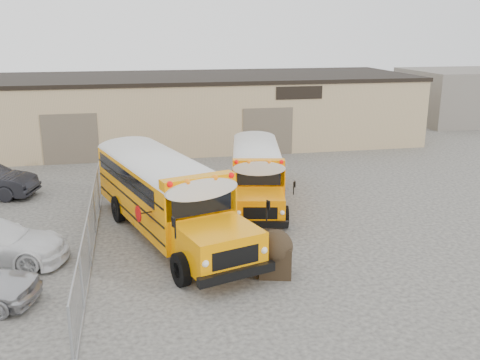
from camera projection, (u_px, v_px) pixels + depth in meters
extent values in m
plane|color=#373532|center=(263.00, 253.00, 19.29)|extent=(120.00, 120.00, 0.00)
cube|color=tan|center=(195.00, 110.00, 37.52)|extent=(30.00, 10.00, 4.50)
cube|color=black|center=(194.00, 77.00, 36.89)|extent=(30.20, 10.20, 0.25)
cube|color=black|center=(299.00, 93.00, 33.48)|extent=(3.00, 0.08, 0.80)
cube|color=#6A5D4B|center=(71.00, 139.00, 31.47)|extent=(3.20, 0.08, 3.00)
cube|color=#6A5D4B|center=(268.00, 132.00, 33.76)|extent=(3.20, 0.08, 3.00)
cylinder|color=#92959A|center=(71.00, 341.00, 12.24)|extent=(0.07, 0.07, 1.80)
cylinder|color=#92959A|center=(82.00, 282.00, 15.07)|extent=(0.07, 0.07, 1.80)
cylinder|color=#92959A|center=(89.00, 242.00, 17.89)|extent=(0.07, 0.07, 1.80)
cylinder|color=#92959A|center=(94.00, 213.00, 20.72)|extent=(0.07, 0.07, 1.80)
cylinder|color=#92959A|center=(98.00, 191.00, 23.55)|extent=(0.07, 0.07, 1.80)
cylinder|color=#92959A|center=(101.00, 173.00, 26.38)|extent=(0.07, 0.07, 1.80)
cylinder|color=#92959A|center=(104.00, 159.00, 29.21)|extent=(0.07, 0.07, 1.80)
cylinder|color=#92959A|center=(93.00, 191.00, 20.48)|extent=(0.05, 18.00, 0.05)
cylinder|color=#92959A|center=(96.00, 233.00, 20.96)|extent=(0.05, 18.00, 0.05)
cube|color=#92959A|center=(94.00, 213.00, 20.72)|extent=(0.02, 18.00, 1.70)
cube|color=slate|center=(468.00, 96.00, 45.88)|extent=(10.00, 8.00, 4.40)
cube|color=#FF9400|center=(114.00, 157.00, 26.55)|extent=(4.95, 8.45, 2.17)
cube|color=#FF9400|center=(150.00, 193.00, 22.33)|extent=(2.92, 2.92, 1.21)
cube|color=black|center=(139.00, 162.00, 23.02)|extent=(2.08, 0.72, 0.79)
cube|color=silver|center=(112.00, 132.00, 26.21)|extent=(4.97, 8.53, 0.42)
cube|color=#FF9400|center=(137.00, 146.00, 23.05)|extent=(2.63, 1.29, 0.38)
sphere|color=#E50705|center=(113.00, 147.00, 22.29)|extent=(0.21, 0.21, 0.21)
sphere|color=#E50705|center=(163.00, 142.00, 23.33)|extent=(0.21, 0.21, 0.21)
sphere|color=orange|center=(127.00, 145.00, 22.57)|extent=(0.21, 0.21, 0.21)
sphere|color=orange|center=(149.00, 143.00, 23.04)|extent=(0.21, 0.21, 0.21)
cube|color=black|center=(161.00, 213.00, 21.41)|extent=(2.54, 1.01, 0.30)
cube|color=black|center=(94.00, 159.00, 30.24)|extent=(2.53, 0.99, 0.30)
cube|color=black|center=(114.00, 159.00, 26.57)|extent=(4.94, 8.31, 0.06)
cube|color=black|center=(111.00, 144.00, 26.65)|extent=(4.59, 7.25, 0.65)
cylinder|color=black|center=(121.00, 211.00, 22.00)|extent=(0.61, 1.14, 1.10)
cylinder|color=black|center=(177.00, 202.00, 23.18)|extent=(0.61, 1.14, 1.10)
cylinder|color=black|center=(82.00, 174.00, 27.61)|extent=(0.61, 1.14, 1.10)
cylinder|color=black|center=(129.00, 168.00, 28.78)|extent=(0.61, 1.14, 1.10)
cylinder|color=#BF0505|center=(91.00, 172.00, 23.36)|extent=(0.21, 0.57, 0.59)
cube|color=#FF8700|center=(253.00, 145.00, 30.50)|extent=(3.48, 7.00, 1.81)
cube|color=#FF8700|center=(256.00, 172.00, 26.45)|extent=(2.28, 2.28, 1.01)
cube|color=black|center=(255.00, 149.00, 27.15)|extent=(1.78, 0.41, 0.66)
cube|color=silver|center=(254.00, 127.00, 30.21)|extent=(3.49, 7.07, 0.35)
cube|color=#FF8700|center=(255.00, 138.00, 27.20)|extent=(2.20, 0.86, 0.32)
sphere|color=#E50705|center=(237.00, 137.00, 26.97)|extent=(0.18, 0.18, 0.18)
sphere|color=#E50705|center=(274.00, 137.00, 26.98)|extent=(0.18, 0.18, 0.18)
sphere|color=orange|center=(247.00, 137.00, 26.97)|extent=(0.18, 0.18, 0.18)
sphere|color=orange|center=(263.00, 137.00, 26.97)|extent=(0.18, 0.18, 0.18)
cube|color=black|center=(256.00, 185.00, 25.56)|extent=(2.15, 0.62, 0.25)
cube|color=black|center=(252.00, 146.00, 33.98)|extent=(2.15, 0.60, 0.25)
cube|color=black|center=(253.00, 146.00, 30.51)|extent=(3.49, 6.87, 0.05)
cube|color=black|center=(253.00, 136.00, 30.61)|extent=(3.30, 5.97, 0.55)
cylinder|color=black|center=(234.00, 181.00, 26.68)|extent=(0.42, 0.95, 0.92)
cylinder|color=black|center=(276.00, 181.00, 26.69)|extent=(0.42, 0.95, 0.92)
cylinder|color=black|center=(235.00, 155.00, 32.03)|extent=(0.42, 0.95, 0.92)
cylinder|color=black|center=(270.00, 155.00, 32.03)|extent=(0.42, 0.95, 0.92)
cylinder|color=#BF0505|center=(226.00, 152.00, 28.26)|extent=(0.12, 0.49, 0.49)
cube|color=black|center=(275.00, 260.00, 17.43)|extent=(1.24, 1.16, 1.04)
sphere|color=black|center=(275.00, 247.00, 17.30)|extent=(1.14, 1.14, 1.14)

